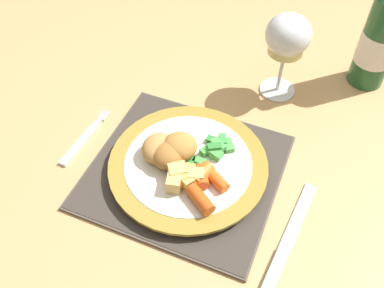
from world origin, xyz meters
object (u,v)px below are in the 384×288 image
object	(u,v)px
dinner_plate	(188,166)
table_knife	(286,244)
fork	(82,141)
wine_glass	(288,39)
bottle	(382,36)
dining_table	(217,129)

from	to	relation	value
dinner_plate	table_knife	size ratio (longest dim) A/B	1.30
fork	wine_glass	world-z (taller)	wine_glass
wine_glass	bottle	size ratio (longest dim) A/B	0.58
dining_table	table_knife	size ratio (longest dim) A/B	6.38
table_knife	bottle	xyz separation A→B (m)	(0.05, 0.41, 0.10)
fork	bottle	world-z (taller)	bottle
dining_table	dinner_plate	world-z (taller)	dinner_plate
fork	bottle	distance (m)	0.57
dining_table	table_knife	xyz separation A→B (m)	(0.20, -0.25, 0.09)
dinner_plate	bottle	bearing A→B (deg)	55.66
wine_glass	dining_table	bearing A→B (deg)	-144.29
wine_glass	dinner_plate	bearing A→B (deg)	-108.59
dinner_plate	wine_glass	distance (m)	0.28
fork	wine_glass	distance (m)	0.40
wine_glass	bottle	bearing A→B (deg)	32.54
dining_table	dinner_plate	xyz separation A→B (m)	(0.01, -0.18, 0.10)
dinner_plate	bottle	world-z (taller)	bottle
dinner_plate	fork	size ratio (longest dim) A/B	1.85
dining_table	wine_glass	bearing A→B (deg)	35.71
fork	table_knife	world-z (taller)	table_knife
table_knife	dinner_plate	bearing A→B (deg)	159.76
dining_table	fork	distance (m)	0.28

